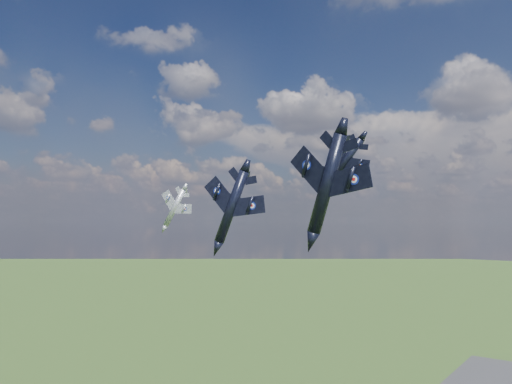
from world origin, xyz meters
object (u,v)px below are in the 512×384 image
Objects in this scene: jet_lead_navy at (232,207)px; jet_right_navy at (327,184)px; jet_left_silver at (175,208)px; jet_high_navy at (344,162)px.

jet_right_navy is (23.57, -12.07, 1.89)m from jet_lead_navy.
jet_right_navy is 1.18× the size of jet_left_silver.
jet_high_navy reaches higher than jet_left_silver.
jet_right_navy reaches higher than jet_left_silver.
jet_right_navy is 30.37m from jet_high_navy.
jet_lead_navy is 21.14m from jet_high_navy.
jet_right_navy is 67.33m from jet_left_silver.
jet_high_navy is 0.98× the size of jet_left_silver.
jet_left_silver reaches higher than jet_lead_navy.
jet_left_silver is at bearing 151.61° from jet_right_navy.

